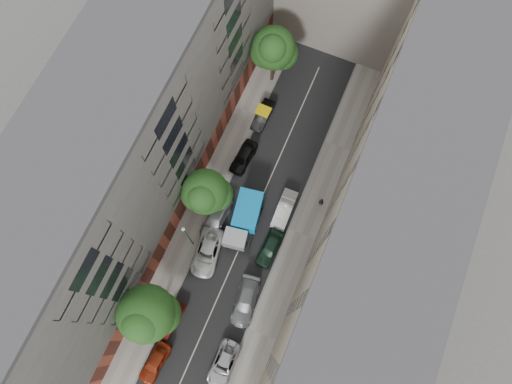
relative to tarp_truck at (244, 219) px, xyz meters
The scene contains 22 objects.
ground 2.10m from the tarp_truck, 64.34° to the left, with size 120.00×120.00×0.00m, color #4C4C49.
road_surface 2.09m from the tarp_truck, 64.34° to the left, with size 8.00×44.00×0.02m, color black.
sidewalk_left 5.27m from the tarp_truck, 165.70° to the left, with size 3.00×44.00×0.15m, color gray.
sidewalk_right 6.40m from the tarp_truck, 11.57° to the left, with size 3.00×44.00×0.15m, color gray.
building_left 13.44m from the tarp_truck, behind, with size 8.00×44.00×20.00m, color #504E4B.
building_right 14.39m from the tarp_truck, ahead, with size 8.00×44.00×20.00m, color tan.
tarp_truck is the anchor object (origin of this frame).
car_left_0 16.43m from the tarp_truck, 98.27° to the right, with size 1.68×4.18×1.42m, color maroon.
car_left_1 12.48m from the tarp_truck, 102.58° to the right, with size 1.38×3.96×1.31m, color #4C110F.
car_left_2 5.12m from the tarp_truck, 115.80° to the right, with size 2.48×5.38×1.49m, color silver.
car_left_3 3.16m from the tarp_truck, 161.74° to the right, with size 1.97×4.84×1.40m, color #BBBBC0.
car_left_4 7.34m from the tarp_truck, 114.29° to the left, with size 1.74×4.32×1.47m, color black.
car_left_5 12.64m from the tarp_truck, 103.76° to the left, with size 1.44×4.12×1.36m, color black.
car_right_0 14.29m from the tarp_truck, 74.58° to the right, with size 2.14×4.63×1.29m, color silver.
car_right_1 8.32m from the tarp_truck, 65.76° to the right, with size 2.10×5.16×1.50m, color slate.
car_right_2 4.01m from the tarp_truck, 24.06° to the right, with size 1.71×4.26×1.45m, color black.
car_right_3 4.51m from the tarp_truck, 39.96° to the left, with size 1.58×4.52×1.49m, color silver.
tree_near 13.61m from the tarp_truck, 107.58° to the right, with size 5.50×5.26×8.57m.
tree_mid 5.38m from the tarp_truck, behind, with size 4.92×4.58×7.52m.
tree_far 18.16m from the tarp_truck, 102.83° to the left, with size 4.99×4.67×8.73m.
lamp_post 6.52m from the tarp_truck, 133.94° to the right, with size 0.36×0.36×7.05m.
pedestrian 8.46m from the tarp_truck, 37.30° to the left, with size 0.58×0.38×1.59m, color black.
Camera 1 is at (5.03, -11.35, 47.56)m, focal length 32.00 mm.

